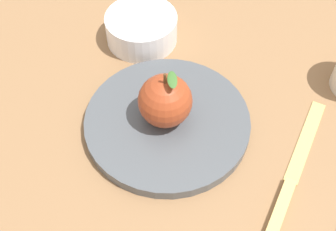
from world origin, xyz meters
TOP-DOWN VIEW (x-y plane):
  - ground_plane at (0.00, 0.00)m, footprint 2.40×2.40m
  - dinner_plate at (-0.04, 0.00)m, footprint 0.22×0.22m
  - apple at (-0.04, 0.00)m, footprint 0.07×0.07m
  - side_bowl at (-0.16, 0.13)m, footprint 0.11×0.11m
  - knife at (0.14, 0.01)m, footprint 0.03×0.23m

SIDE VIEW (x-z plane):
  - ground_plane at x=0.00m, z-range 0.00..0.00m
  - knife at x=0.14m, z-range 0.00..0.01m
  - dinner_plate at x=-0.04m, z-range 0.00..0.02m
  - side_bowl at x=-0.16m, z-range 0.00..0.05m
  - apple at x=-0.04m, z-range 0.01..0.09m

